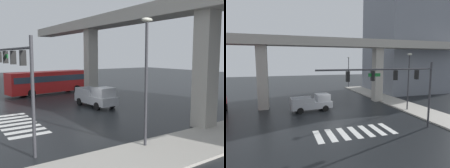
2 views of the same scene
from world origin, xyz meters
TOP-DOWN VIEW (x-y plane):
  - ground_plane at (0.00, 0.00)m, footprint 120.00×120.00m
  - crosswalk_stripes at (-0.00, -6.42)m, footprint 7.15×2.80m
  - elevated_overpass at (0.00, 4.62)m, footprint 49.93×2.46m
  - sidewalk_east at (10.41, 2.00)m, footprint 4.00×36.00m
  - pickup_truck at (-2.21, 1.88)m, footprint 5.24×2.40m
  - city_bus at (-13.56, 0.95)m, footprint 4.05×11.05m
  - traffic_signal_mast at (3.50, -7.31)m, footprint 10.89×0.32m
  - street_lamp_near_corner at (9.21, -1.66)m, footprint 0.44×0.70m

SIDE VIEW (x-z plane):
  - ground_plane at x=0.00m, z-range 0.00..0.00m
  - crosswalk_stripes at x=0.00m, z-range 0.00..0.01m
  - sidewalk_east at x=10.41m, z-range 0.00..0.15m
  - pickup_truck at x=-2.21m, z-range -0.05..2.03m
  - city_bus at x=-13.56m, z-range 0.23..3.22m
  - street_lamp_near_corner at x=9.21m, z-range 0.94..8.18m
  - traffic_signal_mast at x=3.50m, z-range 1.56..7.76m
  - elevated_overpass at x=0.00m, z-range 3.39..12.89m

